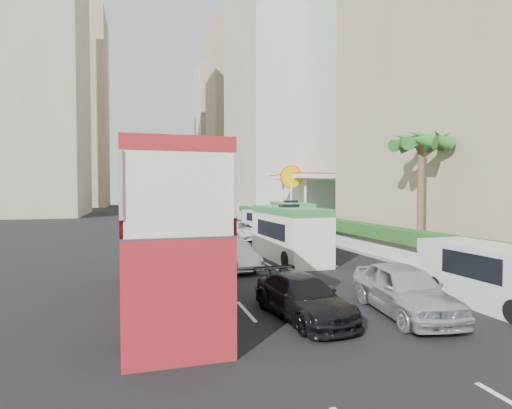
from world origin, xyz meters
name	(u,v)px	position (x,y,z in m)	size (l,w,h in m)	color
ground_plane	(321,289)	(0.00, 0.00, 0.00)	(200.00, 200.00, 0.00)	black
double_decker_bus	(165,229)	(-6.00, 0.00, 2.53)	(2.50, 11.00, 5.06)	#A71F24
car_silver_lane_a	(234,269)	(-2.38, 4.86, 0.00)	(1.43, 4.11, 1.35)	silver
car_silver_lane_b	(404,314)	(1.05, -3.68, 0.00)	(1.86, 4.63, 1.58)	silver
car_black	(303,318)	(-2.11, -3.09, 0.00)	(1.77, 4.34, 1.26)	black
van_asset	(244,239)	(1.13, 16.31, 0.00)	(2.30, 5.00, 1.39)	silver
minibus_near	(289,233)	(1.19, 6.63, 1.47)	(2.21, 6.64, 2.94)	silver
minibus_far	(291,223)	(3.90, 13.27, 1.49)	(2.24, 6.73, 2.98)	silver
panel_van_near	(494,276)	(4.46, -3.79, 1.01)	(2.02, 5.06, 2.02)	silver
panel_van_far	(261,221)	(4.33, 22.20, 0.97)	(1.93, 4.83, 1.93)	silver
sidewalk	(295,226)	(9.00, 25.00, 0.09)	(6.00, 120.00, 0.18)	#99968C
kerb_wall	(315,232)	(6.20, 14.00, 0.68)	(0.30, 44.00, 1.00)	silver
hedge	(315,221)	(6.20, 14.00, 1.53)	(1.10, 44.00, 0.70)	#2D6626
palm_tree	(421,199)	(7.80, 4.00, 3.38)	(0.36, 0.36, 6.40)	brown
shell_station	(312,202)	(10.00, 23.00, 2.75)	(6.50, 8.00, 5.50)	silver
tower_mid	(274,79)	(18.00, 58.00, 25.00)	(16.00, 16.00, 50.00)	#B7A890
tower_far_a	(238,117)	(17.00, 82.00, 22.00)	(14.00, 14.00, 44.00)	tan
tower_far_b	(221,137)	(17.00, 104.00, 20.00)	(14.00, 14.00, 40.00)	#B7A890
tower_left_a	(20,45)	(-24.00, 55.00, 26.00)	(18.00, 18.00, 52.00)	#B7A890
tower_left_b	(71,110)	(-22.00, 90.00, 23.00)	(16.00, 16.00, 46.00)	tan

